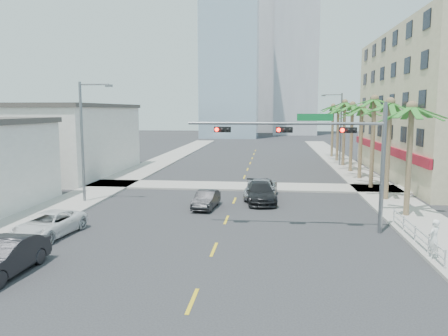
% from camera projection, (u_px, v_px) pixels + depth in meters
% --- Properties ---
extents(ground, '(260.00, 260.00, 0.00)m').
position_uv_depth(ground, '(201.00, 280.00, 17.96)').
color(ground, '#262628').
rests_on(ground, ground).
extents(sidewalk_right, '(4.00, 120.00, 0.15)m').
position_uv_depth(sidewalk_right, '(382.00, 193.00, 36.35)').
color(sidewalk_right, gray).
rests_on(sidewalk_right, ground).
extents(sidewalk_left, '(4.00, 120.00, 0.15)m').
position_uv_depth(sidewalk_left, '(105.00, 188.00, 38.96)').
color(sidewalk_left, gray).
rests_on(sidewalk_left, ground).
extents(sidewalk_cross, '(80.00, 4.00, 0.15)m').
position_uv_depth(sidewalk_cross, '(240.00, 186.00, 39.63)').
color(sidewalk_cross, gray).
rests_on(sidewalk_cross, ground).
extents(building_left_far, '(11.00, 18.00, 7.20)m').
position_uv_depth(building_left_far, '(65.00, 141.00, 47.19)').
color(building_left_far, beige).
rests_on(building_left_far, ground).
extents(tower_far_left, '(14.00, 14.00, 48.00)m').
position_uv_depth(tower_far_left, '(230.00, 41.00, 109.26)').
color(tower_far_left, '#99B2C6').
rests_on(tower_far_left, ground).
extents(tower_far_right, '(12.00, 12.00, 60.00)m').
position_uv_depth(tower_far_right, '(296.00, 27.00, 121.40)').
color(tower_far_right, '#ADADB2').
rests_on(tower_far_right, ground).
extents(tower_far_center, '(16.00, 16.00, 42.00)m').
position_uv_depth(tower_far_center, '(255.00, 65.00, 138.67)').
color(tower_far_center, '#ADADB2').
rests_on(tower_far_center, ground).
extents(traffic_signal_mast, '(11.12, 0.54, 7.20)m').
position_uv_depth(traffic_signal_mast, '(325.00, 144.00, 24.50)').
color(traffic_signal_mast, slate).
rests_on(traffic_signal_mast, ground).
extents(palm_tree_0, '(4.80, 4.80, 7.80)m').
position_uv_depth(palm_tree_0, '(412.00, 108.00, 27.59)').
color(palm_tree_0, brown).
rests_on(palm_tree_0, ground).
extents(palm_tree_1, '(4.80, 4.80, 8.16)m').
position_uv_depth(palm_tree_1, '(390.00, 104.00, 32.67)').
color(palm_tree_1, brown).
rests_on(palm_tree_1, ground).
extents(palm_tree_2, '(4.80, 4.80, 8.52)m').
position_uv_depth(palm_tree_2, '(375.00, 100.00, 37.74)').
color(palm_tree_2, brown).
rests_on(palm_tree_2, ground).
extents(palm_tree_3, '(4.80, 4.80, 7.80)m').
position_uv_depth(palm_tree_3, '(362.00, 109.00, 42.96)').
color(palm_tree_3, brown).
rests_on(palm_tree_3, ground).
extents(palm_tree_4, '(4.80, 4.80, 8.16)m').
position_uv_depth(palm_tree_4, '(353.00, 106.00, 48.04)').
color(palm_tree_4, brown).
rests_on(palm_tree_4, ground).
extents(palm_tree_5, '(4.80, 4.80, 8.52)m').
position_uv_depth(palm_tree_5, '(345.00, 103.00, 53.11)').
color(palm_tree_5, brown).
rests_on(palm_tree_5, ground).
extents(palm_tree_6, '(4.80, 4.80, 7.80)m').
position_uv_depth(palm_tree_6, '(338.00, 109.00, 58.33)').
color(palm_tree_6, brown).
rests_on(palm_tree_6, ground).
extents(palm_tree_7, '(4.80, 4.80, 8.16)m').
position_uv_depth(palm_tree_7, '(333.00, 107.00, 63.41)').
color(palm_tree_7, brown).
rests_on(palm_tree_7, ground).
extents(streetlight_left, '(2.55, 0.25, 9.00)m').
position_uv_depth(streetlight_left, '(85.00, 136.00, 32.28)').
color(streetlight_left, slate).
rests_on(streetlight_left, ground).
extents(streetlight_right, '(2.55, 0.25, 9.00)m').
position_uv_depth(streetlight_right, '(339.00, 126.00, 53.54)').
color(streetlight_right, slate).
rests_on(streetlight_right, ground).
extents(guardrail, '(0.08, 8.08, 1.00)m').
position_uv_depth(guardrail, '(415.00, 232.00, 22.67)').
color(guardrail, silver).
rests_on(guardrail, ground).
extents(car_parked_mid, '(1.80, 4.76, 1.55)m').
position_uv_depth(car_parked_mid, '(4.00, 257.00, 18.42)').
color(car_parked_mid, black).
rests_on(car_parked_mid, ground).
extents(car_parked_far, '(2.84, 5.12, 1.36)m').
position_uv_depth(car_parked_far, '(48.00, 225.00, 24.08)').
color(car_parked_far, white).
rests_on(car_parked_far, ground).
extents(car_lane_left, '(1.67, 3.92, 1.26)m').
position_uv_depth(car_lane_left, '(206.00, 199.00, 31.07)').
color(car_lane_left, black).
rests_on(car_lane_left, ground).
extents(car_lane_center, '(2.61, 5.40, 1.48)m').
position_uv_depth(car_lane_center, '(261.00, 189.00, 34.70)').
color(car_lane_center, '#AFAFB4').
rests_on(car_lane_center, ground).
extents(car_lane_right, '(2.73, 5.42, 1.51)m').
position_uv_depth(car_lane_right, '(260.00, 193.00, 32.99)').
color(car_lane_right, black).
rests_on(car_lane_right, ground).
extents(pedestrian, '(0.80, 0.76, 1.83)m').
position_uv_depth(pedestrian, '(434.00, 239.00, 20.08)').
color(pedestrian, white).
rests_on(pedestrian, sidewalk_right).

